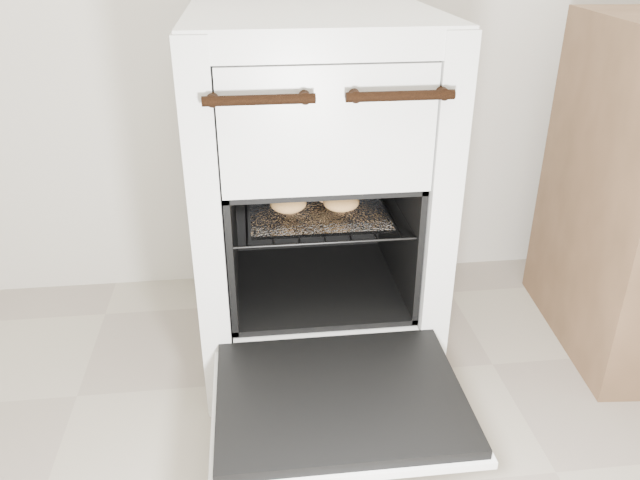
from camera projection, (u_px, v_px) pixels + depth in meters
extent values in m
cube|color=silver|center=(313.00, 194.00, 1.48)|extent=(0.53, 0.57, 0.81)
cylinder|color=black|center=(259.00, 100.00, 1.07)|extent=(0.19, 0.02, 0.02)
cylinder|color=black|center=(401.00, 96.00, 1.09)|extent=(0.19, 0.02, 0.02)
cube|color=black|center=(340.00, 396.00, 1.17)|extent=(0.46, 0.35, 0.02)
cube|color=silver|center=(340.00, 402.00, 1.18)|extent=(0.48, 0.37, 0.01)
cylinder|color=black|center=(232.00, 212.00, 1.40)|extent=(0.01, 0.37, 0.01)
cylinder|color=black|center=(398.00, 204.00, 1.44)|extent=(0.01, 0.37, 0.01)
cylinder|color=black|center=(326.00, 243.00, 1.26)|extent=(0.38, 0.01, 0.01)
cylinder|color=black|center=(309.00, 181.00, 1.58)|extent=(0.38, 0.01, 0.01)
cylinder|color=black|center=(246.00, 212.00, 1.40)|extent=(0.00, 0.35, 0.00)
cylinder|color=black|center=(270.00, 211.00, 1.41)|extent=(0.00, 0.35, 0.00)
cylinder|color=black|center=(293.00, 209.00, 1.41)|extent=(0.00, 0.35, 0.00)
cylinder|color=black|center=(316.00, 208.00, 1.42)|extent=(0.00, 0.35, 0.00)
cylinder|color=black|center=(339.00, 207.00, 1.43)|extent=(0.00, 0.35, 0.00)
cylinder|color=black|center=(362.00, 206.00, 1.43)|extent=(0.00, 0.35, 0.00)
cylinder|color=black|center=(385.00, 205.00, 1.44)|extent=(0.00, 0.35, 0.00)
cube|color=white|center=(317.00, 209.00, 1.40)|extent=(0.30, 0.27, 0.01)
ellipsoid|color=#E2A35A|center=(332.00, 193.00, 1.43)|extent=(0.10, 0.10, 0.04)
ellipsoid|color=#E2A35A|center=(288.00, 203.00, 1.37)|extent=(0.10, 0.10, 0.04)
ellipsoid|color=#E2A35A|center=(341.00, 202.00, 1.38)|extent=(0.11, 0.11, 0.04)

